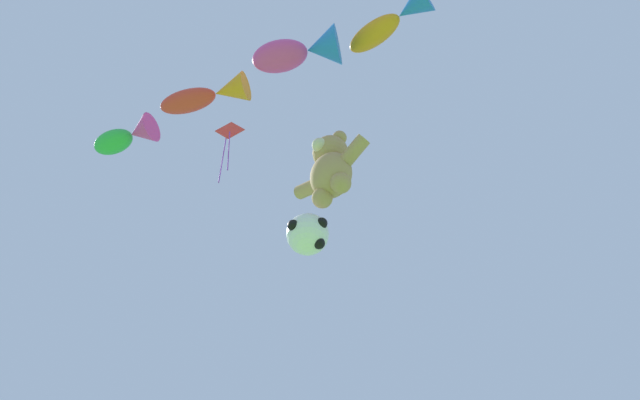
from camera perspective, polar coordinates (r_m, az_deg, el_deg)
The scene contains 7 objects.
teddy_bear_kite at distance 15.43m, azimuth 0.97°, elevation 2.96°, with size 2.42×1.06×2.45m.
soccer_ball_kite at distance 14.28m, azimuth -1.11°, elevation -3.14°, with size 1.08×1.08×0.99m.
fish_kite_tangerine at distance 16.32m, azimuth 6.73°, elevation 16.01°, with size 2.36×1.02×0.78m.
fish_kite_magenta at distance 16.01m, azimuth -1.74°, elevation 13.39°, with size 2.36×1.98×1.04m.
fish_kite_crimson at distance 16.85m, azimuth -10.10°, elevation 9.39°, with size 2.45×1.81×0.80m.
fish_kite_emerald at distance 18.54m, azimuth -17.20°, elevation 5.57°, with size 2.03×1.44×0.87m.
diamond_kite at distance 18.17m, azimuth -8.37°, elevation 5.65°, with size 0.67×0.60×2.90m.
Camera 1 is at (5.48, -0.65, 0.93)m, focal length 35.00 mm.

